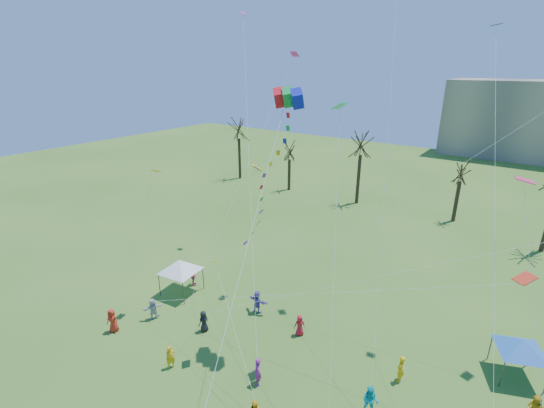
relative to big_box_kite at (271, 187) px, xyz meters
The scene contains 6 objects.
bare_tree_row 29.58m from the big_box_kite, 77.63° to the left, with size 69.05×8.32×10.40m.
big_box_kite is the anchor object (origin of this frame).
canopy_tent_white 13.02m from the big_box_kite, behind, with size 3.80×3.80×2.87m.
canopy_tent_blue 17.43m from the big_box_kite, 25.31° to the left, with size 3.26×3.26×2.65m.
festival_crowd 10.69m from the big_box_kite, 32.57° to the right, with size 26.04×9.49×1.85m.
small_kites_aloft 5.49m from the big_box_kite, 50.20° to the left, with size 30.21×17.29×32.22m.
Camera 1 is at (9.97, -9.77, 17.67)m, focal length 25.00 mm.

